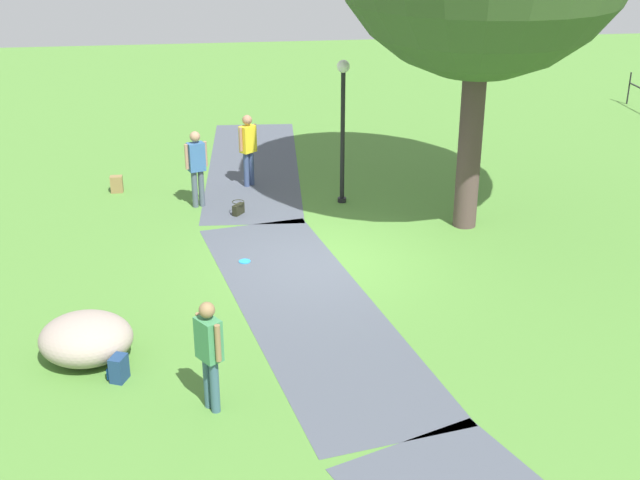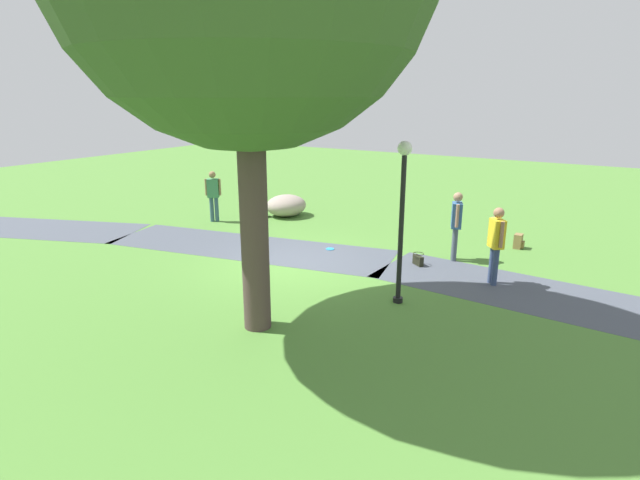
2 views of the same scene
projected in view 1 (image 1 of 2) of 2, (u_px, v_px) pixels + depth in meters
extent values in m
plane|color=#4C7F33|center=(327.00, 260.00, 16.34)|extent=(48.00, 48.00, 0.00)
cube|color=#464C56|center=(253.00, 166.00, 21.68)|extent=(8.12, 2.77, 0.01)
cube|color=#464C56|center=(309.00, 307.00, 14.53)|extent=(8.29, 3.79, 0.01)
cylinder|color=#4D3A38|center=(471.00, 133.00, 17.18)|extent=(0.49, 0.49, 4.09)
cylinder|color=black|center=(342.00, 200.00, 19.27)|extent=(0.20, 0.20, 0.10)
cylinder|color=black|center=(343.00, 139.00, 18.70)|extent=(0.10, 0.10, 2.98)
sphere|color=white|center=(343.00, 66.00, 18.06)|extent=(0.28, 0.28, 0.28)
ellipsoid|color=gray|center=(86.00, 338.00, 12.83)|extent=(1.56, 1.67, 0.74)
cylinder|color=#45525D|center=(195.00, 189.00, 18.83)|extent=(0.13, 0.13, 0.85)
cylinder|color=#45525D|center=(201.00, 188.00, 18.89)|extent=(0.13, 0.13, 0.85)
cube|color=#345E92|center=(196.00, 157.00, 18.56)|extent=(0.35, 0.42, 0.64)
cylinder|color=#A27B5F|center=(187.00, 157.00, 18.46)|extent=(0.08, 0.08, 0.57)
cylinder|color=#A27B5F|center=(205.00, 154.00, 18.64)|extent=(0.08, 0.08, 0.57)
sphere|color=#A27B5F|center=(195.00, 137.00, 18.38)|extent=(0.23, 0.23, 0.23)
cylinder|color=#365866|center=(215.00, 386.00, 11.55)|extent=(0.13, 0.13, 0.81)
cylinder|color=#365866|center=(208.00, 381.00, 11.66)|extent=(0.13, 0.13, 0.81)
cube|color=#3D8351|center=(209.00, 339.00, 11.32)|extent=(0.43, 0.40, 0.61)
cylinder|color=olive|center=(218.00, 343.00, 11.15)|extent=(0.08, 0.08, 0.54)
cylinder|color=olive|center=(199.00, 331.00, 11.46)|extent=(0.08, 0.08, 0.54)
sphere|color=olive|center=(207.00, 310.00, 11.14)|extent=(0.22, 0.22, 0.22)
cylinder|color=#34456C|center=(251.00, 168.00, 20.20)|extent=(0.13, 0.13, 0.85)
cylinder|color=#34456C|center=(246.00, 170.00, 20.09)|extent=(0.13, 0.13, 0.85)
cube|color=yellow|center=(248.00, 139.00, 19.85)|extent=(0.41, 0.43, 0.64)
cylinder|color=#A17054|center=(255.00, 136.00, 19.98)|extent=(0.08, 0.08, 0.57)
cylinder|color=#A17054|center=(241.00, 139.00, 19.69)|extent=(0.08, 0.08, 0.57)
sphere|color=#A17054|center=(247.00, 120.00, 19.67)|extent=(0.23, 0.23, 0.23)
cube|color=black|center=(238.00, 209.00, 18.52)|extent=(0.33, 0.28, 0.24)
torus|color=black|center=(238.00, 202.00, 18.45)|extent=(0.38, 0.38, 0.02)
cube|color=navy|center=(119.00, 368.00, 12.36)|extent=(0.33, 0.29, 0.40)
cube|color=#082553|center=(112.00, 372.00, 12.42)|extent=(0.20, 0.13, 0.18)
cube|color=olive|center=(117.00, 184.00, 19.81)|extent=(0.20, 0.28, 0.40)
cube|color=brown|center=(118.00, 186.00, 19.96)|extent=(0.06, 0.20, 0.18)
cylinder|color=#2490D5|center=(245.00, 261.00, 16.26)|extent=(0.23, 0.23, 0.02)
cylinder|color=black|center=(629.00, 88.00, 27.47)|extent=(0.05, 0.05, 1.05)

